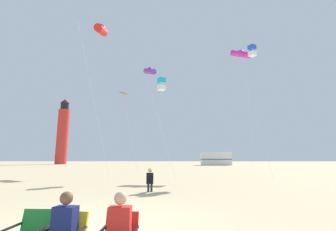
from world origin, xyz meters
The scene contains 12 objects.
ground centered at (0.00, 0.00, 0.00)m, with size 200.00×200.00×0.00m, color #D3BC8C.
spectator_yellow_chair centered at (0.06, -2.77, 0.61)m, with size 0.37×0.53×1.16m.
spectator_red_chair centered at (0.91, -2.77, 0.61)m, with size 0.34×0.51×1.16m.
kite_flyer_standing centered at (0.63, 5.60, 0.61)m, with size 0.35×0.52×1.16m.
kite_box_blue centered at (9.77, 16.18, 12.17)m, with size 2.29×2.24×12.78m.
kite_tube_magenta centered at (10.07, 20.91, 14.00)m, with size 2.53×1.78×14.70m.
kite_tube_violet centered at (-1.05, 22.25, 12.38)m, with size 3.78×4.06×13.09m.
kite_diamond_orange centered at (-3.45, 18.63, 8.21)m, with size 2.40×2.40×8.76m.
kite_box_cyan centered at (0.78, 14.69, 8.30)m, with size 2.32×1.64×8.88m.
kite_tube_scarlet centered at (-4.37, 12.54, 12.55)m, with size 3.10×2.94×13.26m.
lighthouse_distant centered at (-26.42, 54.89, 7.84)m, with size 2.80×2.80×16.80m.
rv_van_white centered at (11.33, 46.99, 1.39)m, with size 6.54×2.63×2.80m.
Camera 1 is at (1.71, -6.59, 1.69)m, focal length 25.80 mm.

